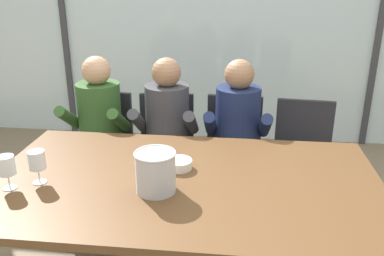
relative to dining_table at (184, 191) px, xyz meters
name	(u,v)px	position (x,y,z in m)	size (l,w,h in m)	color
ground	(201,204)	(0.00, 1.00, -0.69)	(14.00, 14.00, 0.00)	#847056
window_glass_panel	(216,19)	(0.00, 2.49, 0.61)	(7.22, 0.03, 2.60)	silver
window_mullion_left	(63,17)	(-1.63, 2.47, 0.61)	(0.06, 0.06, 2.60)	#38383D
window_mullion_right	(381,21)	(1.63, 2.47, 0.61)	(0.06, 0.06, 2.60)	#38383D
hillside_vineyard	(227,13)	(0.00, 5.98, 0.36)	(13.22, 2.40, 2.08)	#386633
dining_table	(184,191)	(0.00, 0.00, 0.00)	(2.02, 1.18, 0.75)	brown
chair_near_curtain	(103,140)	(-0.78, 1.03, -0.18)	(0.47, 0.47, 0.88)	#232328
chair_left_of_center	(166,143)	(-0.28, 1.03, -0.18)	(0.47, 0.47, 0.88)	#232328
chair_center	(232,146)	(0.23, 1.03, -0.18)	(0.47, 0.47, 0.88)	#232328
chair_right_of_center	(303,152)	(0.75, 0.98, -0.18)	(0.48, 0.48, 0.88)	#232328
person_olive_shirt	(97,127)	(-0.76, 0.86, 0.00)	(0.47, 0.62, 1.20)	#2D5123
person_charcoal_jacket	(166,130)	(-0.25, 0.86, 0.00)	(0.46, 0.61, 1.20)	#38383D
person_navy_polo	(237,133)	(0.26, 0.86, 0.00)	(0.46, 0.61, 1.20)	#192347
ice_bucket_primary	(156,171)	(-0.12, -0.13, 0.17)	(0.20, 0.20, 0.21)	#B7B7BC
tasting_bowl	(179,164)	(-0.05, 0.12, 0.09)	(0.15, 0.15, 0.05)	silver
wine_glass_by_left_taster	(37,162)	(-0.73, -0.12, 0.19)	(0.08, 0.08, 0.17)	silver
wine_glass_near_bucket	(6,167)	(-0.84, -0.20, 0.19)	(0.08, 0.08, 0.17)	silver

